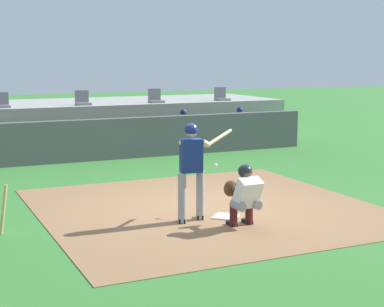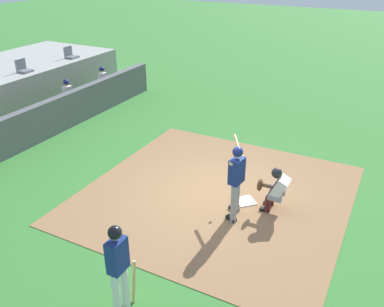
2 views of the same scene
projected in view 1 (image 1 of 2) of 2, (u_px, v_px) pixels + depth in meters
ground_plane at (207, 208)px, 12.08m from camera, size 80.00×80.00×0.00m
dirt_infield at (207, 208)px, 12.08m from camera, size 6.40×6.40×0.01m
home_plate at (226, 216)px, 11.36m from camera, size 0.62×0.62×0.02m
batter_at_plate at (192, 165)px, 10.95m from camera, size 1.37×0.67×1.80m
catcher_crouched at (244, 193)px, 10.64m from camera, size 0.49×1.44×1.13m
dugout_wall at (109, 139)px, 17.82m from camera, size 13.00×0.30×1.20m
dugout_bench at (100, 147)px, 18.77m from camera, size 11.80×0.44×0.45m
dugout_player_1 at (185, 129)px, 19.73m from camera, size 0.49×0.70×1.30m
dugout_player_2 at (241, 126)px, 20.59m from camera, size 0.49×0.70×1.30m
stands_platform at (72, 122)px, 21.75m from camera, size 15.00×4.40×1.40m
stadium_seat_1 at (2, 103)px, 19.18m from camera, size 0.46×0.46×0.48m
stadium_seat_2 at (83, 101)px, 20.25m from camera, size 0.46×0.46×0.48m
stadium_seat_3 at (156, 99)px, 21.33m from camera, size 0.46×0.46×0.48m
stadium_seat_4 at (221, 97)px, 22.41m from camera, size 0.46×0.46×0.48m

